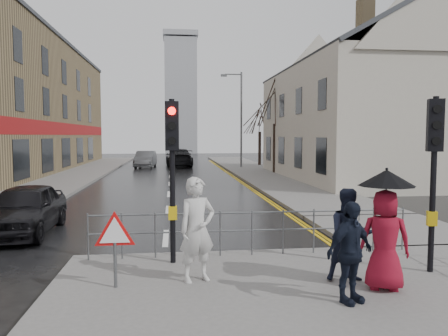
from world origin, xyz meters
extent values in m
plane|color=black|center=(0.00, 0.00, 0.00)|extent=(120.00, 120.00, 0.00)
cube|color=#605E5B|center=(-6.50, 23.00, 0.07)|extent=(4.00, 44.00, 0.14)
cube|color=#605E5B|center=(6.50, 25.00, 0.07)|extent=(4.00, 40.00, 0.14)
cube|color=#605E5B|center=(6.50, 3.00, 0.07)|extent=(4.00, 4.20, 0.14)
cube|color=#B6AC9E|center=(12.00, 18.00, 3.50)|extent=(9.00, 16.00, 7.00)
cube|color=olive|center=(10.50, 14.00, 9.20)|extent=(0.70, 0.90, 1.80)
cube|color=olive|center=(13.20, 22.00, 9.20)|extent=(0.70, 0.90, 1.80)
cube|color=#999BA1|center=(1.50, 62.00, 9.00)|extent=(5.00, 5.00, 18.00)
cylinder|color=black|center=(0.20, 0.20, 1.84)|extent=(0.11, 0.11, 3.40)
cube|color=black|center=(0.20, 0.20, 2.99)|extent=(0.28, 0.22, 1.00)
cylinder|color=#FF0C07|center=(0.20, 0.06, 3.29)|extent=(0.16, 0.04, 0.16)
cylinder|color=black|center=(0.20, 0.06, 2.99)|extent=(0.16, 0.04, 0.16)
cylinder|color=black|center=(0.20, 0.06, 2.69)|extent=(0.16, 0.04, 0.16)
cube|color=gold|center=(0.20, 0.20, 1.19)|extent=(0.18, 0.14, 0.28)
cylinder|color=black|center=(5.20, -1.00, 1.84)|extent=(0.11, 0.11, 3.40)
cube|color=black|center=(5.20, -1.00, 2.99)|extent=(0.34, 0.30, 1.00)
cylinder|color=black|center=(5.15, -1.13, 3.29)|extent=(0.16, 0.09, 0.16)
cylinder|color=black|center=(5.15, -1.13, 2.99)|extent=(0.16, 0.09, 0.16)
cylinder|color=black|center=(5.15, -1.13, 2.69)|extent=(0.16, 0.09, 0.16)
cube|color=gold|center=(5.20, -1.00, 1.19)|extent=(0.22, 0.19, 0.28)
cylinder|color=#595B5E|center=(-1.60, 0.60, 0.64)|extent=(0.04, 0.04, 1.00)
cylinder|color=#595B5E|center=(5.50, 0.60, 0.64)|extent=(0.04, 0.04, 1.00)
cylinder|color=#595B5E|center=(1.95, 0.60, 1.09)|extent=(7.10, 0.04, 0.04)
cylinder|color=#595B5E|center=(1.95, 0.60, 0.69)|extent=(7.10, 0.04, 0.04)
cylinder|color=#595B5E|center=(-0.80, -1.20, 0.56)|extent=(0.06, 0.06, 0.85)
cylinder|color=red|center=(-0.80, -1.20, 1.09)|extent=(0.80, 0.03, 0.80)
cylinder|color=white|center=(-0.80, -1.22, 1.09)|extent=(0.60, 0.03, 0.60)
cylinder|color=#595B5E|center=(6.00, 28.00, 4.14)|extent=(0.16, 0.16, 8.00)
cylinder|color=#595B5E|center=(5.30, 28.00, 7.94)|extent=(1.40, 0.10, 0.10)
cube|color=#595B5E|center=(4.50, 28.00, 7.84)|extent=(0.50, 0.25, 0.18)
cylinder|color=black|center=(7.50, 22.00, 1.89)|extent=(0.26, 0.26, 3.50)
cylinder|color=black|center=(8.00, 30.00, 1.64)|extent=(0.26, 0.26, 3.00)
imported|color=silver|center=(0.64, -1.02, 1.09)|extent=(0.82, 0.69, 1.91)
imported|color=black|center=(3.40, -1.33, 0.99)|extent=(0.86, 0.69, 1.70)
imported|color=maroon|center=(3.82, -1.83, 1.01)|extent=(0.98, 0.79, 1.74)
cylinder|color=black|center=(3.82, -1.83, 1.11)|extent=(0.02, 0.02, 1.94)
cone|color=black|center=(3.82, -1.83, 2.08)|extent=(0.96, 0.96, 0.28)
imported|color=black|center=(2.99, -2.33, 0.95)|extent=(1.03, 0.76, 1.62)
imported|color=black|center=(-4.00, 4.00, 0.71)|extent=(1.73, 4.19, 1.42)
imported|color=#46484C|center=(-2.19, 29.77, 0.73)|extent=(1.84, 4.50, 1.45)
imported|color=black|center=(0.74, 30.54, 0.81)|extent=(2.49, 5.64, 1.61)
camera|label=1|loc=(0.22, -8.84, 2.79)|focal=35.00mm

